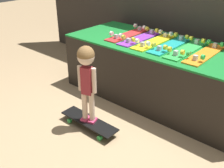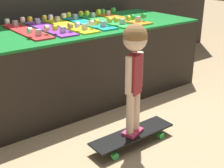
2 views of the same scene
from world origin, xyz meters
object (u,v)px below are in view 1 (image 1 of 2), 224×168
at_px(skateboard_teal_on_rack, 171,45).
at_px(skateboard_orange_on_rack, 205,53).
at_px(skateboard_on_floor, 89,122).
at_px(skateboard_purple_on_rack, 141,37).
at_px(child, 87,71).
at_px(skateboard_red_on_rack, 128,34).
at_px(skateboard_green_on_rack, 187,49).
at_px(skateboard_yellow_on_rack, 155,41).

bearing_deg(skateboard_teal_on_rack, skateboard_orange_on_rack, -1.42).
bearing_deg(skateboard_on_floor, skateboard_purple_on_rack, 95.95).
relative_size(skateboard_orange_on_rack, child, 0.91).
distance_m(skateboard_purple_on_rack, skateboard_orange_on_rack, 0.83).
distance_m(skateboard_red_on_rack, skateboard_teal_on_rack, 0.63).
distance_m(skateboard_red_on_rack, skateboard_green_on_rack, 0.83).
bearing_deg(child, skateboard_red_on_rack, 88.45).
xyz_separation_m(skateboard_red_on_rack, skateboard_green_on_rack, (0.83, -0.04, 0.00)).
height_order(skateboard_green_on_rack, skateboard_orange_on_rack, same).
xyz_separation_m(skateboard_yellow_on_rack, skateboard_on_floor, (-0.10, -1.02, -0.66)).
distance_m(skateboard_purple_on_rack, skateboard_teal_on_rack, 0.42).
xyz_separation_m(skateboard_yellow_on_rack, skateboard_green_on_rack, (0.42, -0.01, 0.00)).
bearing_deg(skateboard_teal_on_rack, skateboard_yellow_on_rack, -177.07).
bearing_deg(child, skateboard_on_floor, -18.17).
xyz_separation_m(skateboard_yellow_on_rack, skateboard_orange_on_rack, (0.63, 0.00, 0.00)).
relative_size(skateboard_yellow_on_rack, skateboard_orange_on_rack, 1.00).
relative_size(skateboard_purple_on_rack, skateboard_teal_on_rack, 1.00).
bearing_deg(skateboard_red_on_rack, skateboard_on_floor, -73.38).
distance_m(skateboard_yellow_on_rack, skateboard_teal_on_rack, 0.21).
bearing_deg(skateboard_yellow_on_rack, skateboard_green_on_rack, -1.17).
xyz_separation_m(skateboard_red_on_rack, skateboard_on_floor, (0.32, -1.06, -0.66)).
distance_m(skateboard_green_on_rack, skateboard_orange_on_rack, 0.21).
distance_m(skateboard_purple_on_rack, skateboard_on_floor, 1.23).
bearing_deg(skateboard_teal_on_rack, skateboard_green_on_rack, -5.26).
height_order(skateboard_red_on_rack, skateboard_teal_on_rack, same).
bearing_deg(skateboard_teal_on_rack, skateboard_purple_on_rack, -179.89).
height_order(skateboard_teal_on_rack, skateboard_orange_on_rack, same).
xyz_separation_m(skateboard_red_on_rack, skateboard_yellow_on_rack, (0.42, -0.03, 0.00)).
bearing_deg(skateboard_purple_on_rack, skateboard_yellow_on_rack, -2.72).
relative_size(skateboard_yellow_on_rack, skateboard_on_floor, 1.09).
height_order(skateboard_green_on_rack, skateboard_on_floor, skateboard_green_on_rack).
xyz_separation_m(skateboard_teal_on_rack, skateboard_orange_on_rack, (0.42, -0.01, 0.00)).
height_order(skateboard_red_on_rack, skateboard_on_floor, skateboard_red_on_rack).
bearing_deg(skateboard_orange_on_rack, skateboard_on_floor, -125.28).
xyz_separation_m(skateboard_green_on_rack, skateboard_on_floor, (-0.52, -1.02, -0.66)).
height_order(skateboard_purple_on_rack, skateboard_orange_on_rack, same).
height_order(skateboard_purple_on_rack, skateboard_yellow_on_rack, same).
xyz_separation_m(skateboard_red_on_rack, skateboard_teal_on_rack, (0.63, -0.02, 0.00)).
distance_m(skateboard_green_on_rack, child, 1.14).
bearing_deg(skateboard_orange_on_rack, skateboard_yellow_on_rack, -179.96).
xyz_separation_m(skateboard_purple_on_rack, child, (0.11, -1.03, -0.07)).
height_order(skateboard_purple_on_rack, skateboard_teal_on_rack, same).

